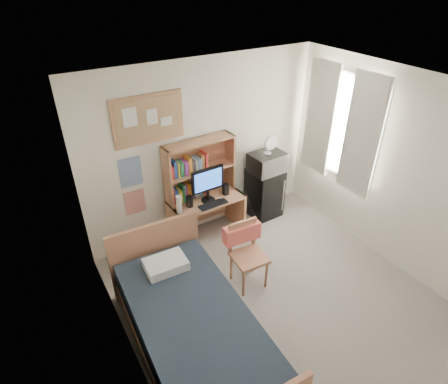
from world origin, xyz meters
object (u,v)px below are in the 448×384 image
microwave (267,162)px  desk (207,217)px  desk_fan (268,145)px  bulletin_board (148,119)px  bed (194,334)px  desk_chair (249,257)px  mini_fridge (264,192)px  speaker_right (226,189)px  monitor (208,185)px  speaker_left (189,202)px

microwave → desk: bearing=178.7°
desk_fan → bulletin_board: bearing=168.9°
bed → desk: bearing=60.2°
desk_chair → microwave: size_ratio=1.72×
bed → desk_fan: size_ratio=7.81×
mini_fridge → speaker_right: (-0.79, -0.09, 0.36)m
mini_fridge → bulletin_board: bearing=169.6°
bed → monitor: bearing=59.3°
bulletin_board → mini_fridge: bulletin_board is taller
bulletin_board → desk_fan: 1.87m
speaker_left → microwave: size_ratio=0.33×
desk → desk_fan: size_ratio=3.84×
speaker_left → speaker_right: speaker_right is taller
bulletin_board → speaker_left: 1.26m
bed → microwave: 2.86m
desk → desk_fan: desk_fan is taller
desk_chair → speaker_left: size_ratio=5.12×
bulletin_board → desk_chair: 2.15m
bed → speaker_left: 1.88m
desk → desk_chair: bearing=-92.8°
desk → mini_fridge: mini_fridge is taller
speaker_right → bed: bearing=-131.8°
desk_chair → bed: desk_chair is taller
desk → speaker_left: size_ratio=6.19×
speaker_right → microwave: microwave is taller
desk_chair → mini_fridge: (1.11, 1.19, -0.04)m
desk → microwave: 1.26m
mini_fridge → microwave: microwave is taller
mini_fridge → speaker_right: size_ratio=4.60×
desk_chair → desk_fan: bearing=50.2°
monitor → microwave: 1.09m
desk → bed: 2.03m
bed → desk_chair: bearing=30.2°
mini_fridge → microwave: 0.56m
mini_fridge → bed: (-2.18, -1.75, -0.10)m
bulletin_board → monitor: 1.22m
desk → bulletin_board: bearing=154.1°
speaker_left → bed: bearing=-117.5°
desk → mini_fridge: (1.09, 0.04, 0.07)m
speaker_right → desk_fan: size_ratio=0.63×
speaker_left → desk_fan: size_ratio=0.62×
bulletin_board → desk_chair: bulletin_board is taller
mini_fridge → bed: 2.80m
desk → mini_fridge: size_ratio=1.33×
bulletin_board → monitor: (0.64, -0.34, -0.98)m
desk_chair → microwave: microwave is taller
monitor → desk: bearing=90.0°
desk → bed: bearing=-124.3°
desk_chair → speaker_left: bearing=108.1°
mini_fridge → monitor: bearing=-177.2°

